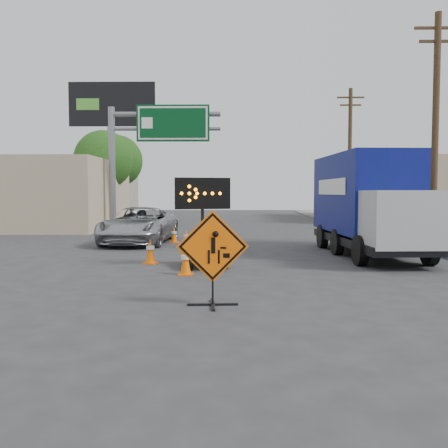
{
  "coord_description": "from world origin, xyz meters",
  "views": [
    {
      "loc": [
        0.11,
        -9.6,
        2.13
      ],
      "look_at": [
        -0.09,
        3.4,
        1.3
      ],
      "focal_mm": 40.0,
      "sensor_mm": 36.0,
      "label": 1
    }
  ],
  "objects_px": {
    "pickup_truck": "(139,225)",
    "box_truck": "(368,209)",
    "arrow_board": "(203,246)",
    "construction_sign": "(213,256)"
  },
  "relations": [
    {
      "from": "pickup_truck",
      "to": "box_truck",
      "type": "relative_size",
      "value": 0.74
    },
    {
      "from": "arrow_board",
      "to": "box_truck",
      "type": "bearing_deg",
      "value": 9.82
    },
    {
      "from": "box_truck",
      "to": "arrow_board",
      "type": "bearing_deg",
      "value": -156.66
    },
    {
      "from": "pickup_truck",
      "to": "box_truck",
      "type": "distance_m",
      "value": 9.32
    },
    {
      "from": "box_truck",
      "to": "pickup_truck",
      "type": "bearing_deg",
      "value": 152.87
    },
    {
      "from": "pickup_truck",
      "to": "construction_sign",
      "type": "bearing_deg",
      "value": -69.22
    },
    {
      "from": "construction_sign",
      "to": "box_truck",
      "type": "height_order",
      "value": "box_truck"
    },
    {
      "from": "pickup_truck",
      "to": "box_truck",
      "type": "xyz_separation_m",
      "value": [
        8.48,
        -3.79,
        0.8
      ]
    },
    {
      "from": "arrow_board",
      "to": "pickup_truck",
      "type": "relative_size",
      "value": 0.47
    },
    {
      "from": "construction_sign",
      "to": "box_truck",
      "type": "distance_m",
      "value": 9.13
    }
  ]
}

